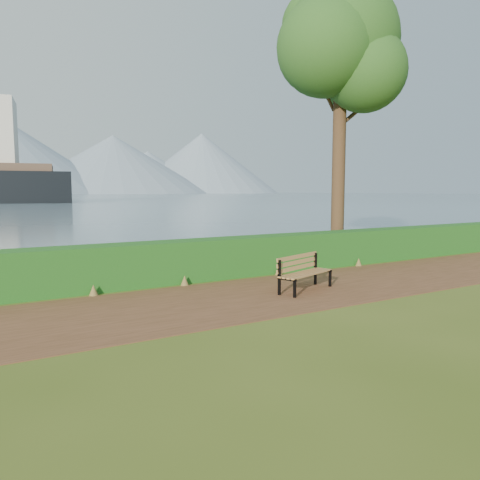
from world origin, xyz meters
TOP-DOWN VIEW (x-y plane):
  - ground at (0.00, 0.00)m, footprint 140.00×140.00m
  - path at (0.00, 0.30)m, footprint 40.00×3.40m
  - hedge at (0.00, 2.60)m, footprint 32.00×0.85m
  - bench at (0.94, 0.21)m, footprint 1.65×0.96m
  - tree at (4.89, 3.42)m, footprint 4.58×3.75m

SIDE VIEW (x-z plane):
  - ground at x=0.00m, z-range 0.00..0.00m
  - path at x=0.00m, z-range 0.00..0.01m
  - bench at x=0.94m, z-range 0.06..0.86m
  - hedge at x=0.00m, z-range 0.00..1.00m
  - tree at x=4.89m, z-range 2.18..11.14m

